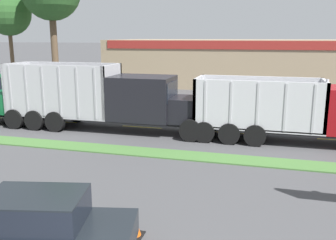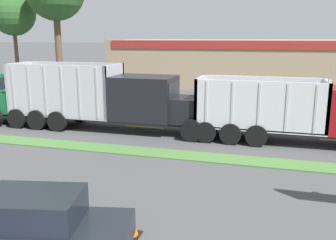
% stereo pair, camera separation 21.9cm
% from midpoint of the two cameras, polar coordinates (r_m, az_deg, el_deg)
% --- Properties ---
extents(grass_verge, '(120.00, 1.26, 0.06)m').
position_cam_midpoint_polar(grass_verge, '(16.47, 5.04, -5.59)').
color(grass_verge, '#477538').
rests_on(grass_verge, ground_plane).
extents(centre_line_3, '(2.40, 0.14, 0.01)m').
position_cam_midpoint_polar(centre_line_3, '(24.17, -15.58, -0.19)').
color(centre_line_3, yellow).
rests_on(centre_line_3, ground_plane).
extents(centre_line_4, '(2.40, 0.14, 0.01)m').
position_cam_midpoint_polar(centre_line_4, '(21.86, -3.42, -1.06)').
color(centre_line_4, yellow).
rests_on(centre_line_4, ground_plane).
extents(centre_line_5, '(2.40, 0.14, 0.01)m').
position_cam_midpoint_polar(centre_line_5, '(20.73, 10.80, -2.02)').
color(centre_line_5, yellow).
rests_on(centre_line_5, ground_plane).
extents(dump_truck_lead, '(12.20, 2.77, 3.69)m').
position_cam_midpoint_polar(dump_truck_lead, '(20.81, -6.05, 2.84)').
color(dump_truck_lead, black).
rests_on(dump_truck_lead, ground_plane).
extents(dump_truck_mid, '(10.92, 2.64, 3.28)m').
position_cam_midpoint_polar(dump_truck_mid, '(19.46, 23.41, 0.69)').
color(dump_truck_mid, black).
rests_on(dump_truck_mid, ground_plane).
extents(rally_car, '(4.32, 2.57, 1.67)m').
position_cam_midpoint_polar(rally_car, '(9.50, -18.26, -15.09)').
color(rally_car, black).
rests_on(rally_car, ground_plane).
extents(traffic_cone, '(0.51, 0.51, 0.64)m').
position_cam_midpoint_polar(traffic_cone, '(10.27, -5.08, -15.58)').
color(traffic_cone, black).
rests_on(traffic_cone, ground_plane).
extents(store_building_backdrop, '(31.69, 12.10, 4.83)m').
position_cam_midpoint_polar(store_building_backdrop, '(42.18, 14.47, 8.48)').
color(store_building_backdrop, '#9E896B').
rests_on(store_building_backdrop, ground_plane).
extents(tree_behind_left, '(4.18, 4.18, 10.45)m').
position_cam_midpoint_polar(tree_behind_left, '(39.55, -22.45, 15.37)').
color(tree_behind_left, brown).
rests_on(tree_behind_left, ground_plane).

